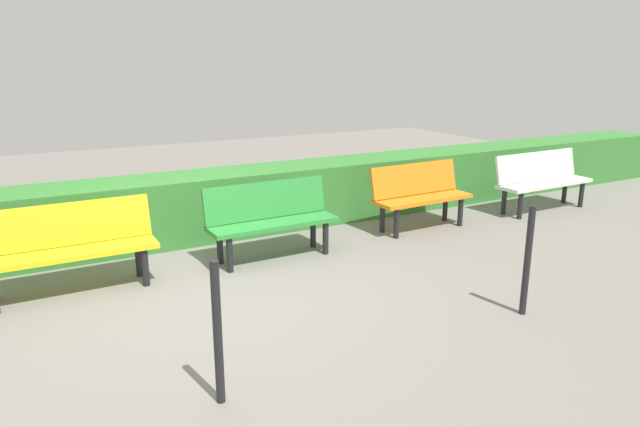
{
  "coord_description": "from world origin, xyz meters",
  "views": [
    {
      "loc": [
        1.49,
        4.99,
        2.22
      ],
      "look_at": [
        -1.43,
        -0.37,
        0.55
      ],
      "focal_mm": 31.98,
      "sensor_mm": 36.0,
      "label": 1
    }
  ],
  "objects_px": {
    "bench_green": "(271,217)",
    "bench_orange": "(420,193)",
    "bench_yellow": "(67,244)",
    "bench_white": "(541,178)"
  },
  "relations": [
    {
      "from": "bench_orange",
      "to": "bench_yellow",
      "type": "xyz_separation_m",
      "value": [
        4.35,
        0.09,
        0.01
      ]
    },
    {
      "from": "bench_green",
      "to": "bench_orange",
      "type": "bearing_deg",
      "value": -177.9
    },
    {
      "from": "bench_white",
      "to": "bench_green",
      "type": "height_order",
      "value": "bench_green"
    },
    {
      "from": "bench_orange",
      "to": "bench_green",
      "type": "xyz_separation_m",
      "value": [
        2.22,
        0.12,
        0.0
      ]
    },
    {
      "from": "bench_orange",
      "to": "bench_green",
      "type": "distance_m",
      "value": 2.22
    },
    {
      "from": "bench_white",
      "to": "bench_yellow",
      "type": "xyz_separation_m",
      "value": [
        6.55,
        -0.02,
        -0.0
      ]
    },
    {
      "from": "bench_white",
      "to": "bench_yellow",
      "type": "relative_size",
      "value": 1.01
    },
    {
      "from": "bench_orange",
      "to": "bench_green",
      "type": "height_order",
      "value": "bench_green"
    },
    {
      "from": "bench_white",
      "to": "bench_green",
      "type": "distance_m",
      "value": 4.42
    },
    {
      "from": "bench_yellow",
      "to": "bench_orange",
      "type": "bearing_deg",
      "value": -179.33
    }
  ]
}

